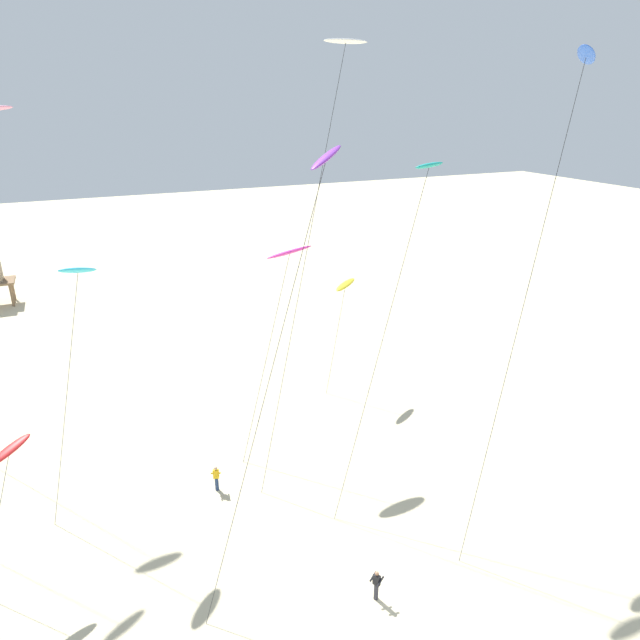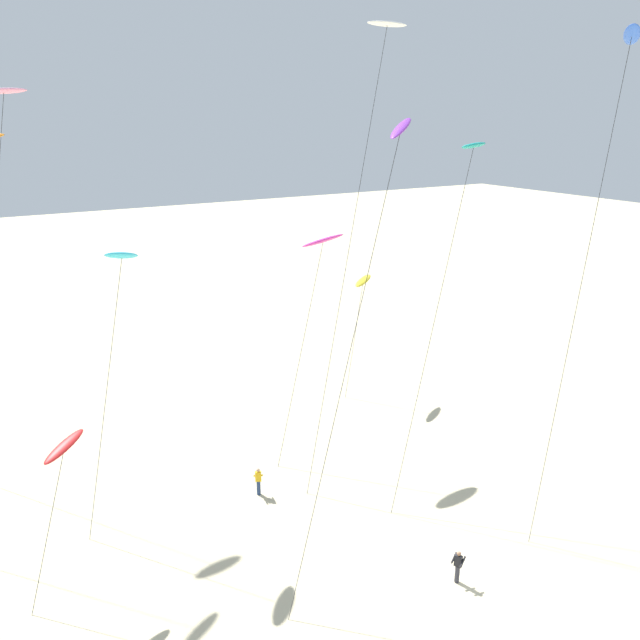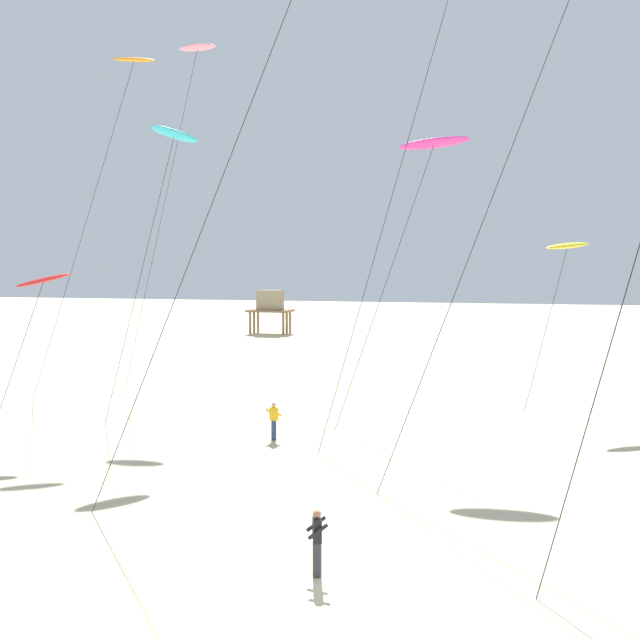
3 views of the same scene
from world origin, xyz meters
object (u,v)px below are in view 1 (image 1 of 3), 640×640
(kite_purple, at_px, (324,166))
(kite_magenta, at_px, (289,253))
(kite_blue, at_px, (584,65))
(kite_flyer_middle, at_px, (216,478))
(kite_white, at_px, (343,54))
(kite_red, at_px, (9,451))
(kite_teal, at_px, (427,173))
(kite_yellow, at_px, (345,285))
(kite_flyer_nearest, at_px, (376,584))
(kite_cyan, at_px, (77,273))

(kite_purple, height_order, kite_magenta, kite_purple)
(kite_purple, distance_m, kite_blue, 12.37)
(kite_magenta, height_order, kite_flyer_middle, kite_magenta)
(kite_white, bearing_deg, kite_purple, -121.35)
(kite_red, xyz_separation_m, kite_teal, (21.93, -0.26, 11.52))
(kite_flyer_middle, bearing_deg, kite_magenta, 30.48)
(kite_magenta, bearing_deg, kite_yellow, 38.17)
(kite_purple, bearing_deg, kite_flyer_nearest, -84.00)
(kite_cyan, xyz_separation_m, kite_blue, (21.65, -10.34, 9.66))
(kite_blue, relative_size, kite_teal, 1.27)
(kite_blue, xyz_separation_m, kite_flyer_middle, (-15.87, 8.18, -22.65))
(kite_purple, xyz_separation_m, kite_red, (-14.27, 3.79, -12.57))
(kite_purple, relative_size, kite_blue, 0.84)
(kite_yellow, distance_m, kite_magenta, 9.50)
(kite_white, xyz_separation_m, kite_red, (-18.73, -3.53, -17.42))
(kite_purple, xyz_separation_m, kite_flyer_middle, (-4.38, 5.98, -18.66))
(kite_teal, xyz_separation_m, kite_flyer_middle, (-12.03, 2.45, -17.62))
(kite_flyer_nearest, bearing_deg, kite_cyan, 129.24)
(kite_purple, relative_size, kite_white, 0.81)
(kite_yellow, xyz_separation_m, kite_purple, (-8.69, -14.96, 10.85))
(kite_purple, height_order, kite_red, kite_purple)
(kite_flyer_nearest, relative_size, kite_flyer_middle, 1.00)
(kite_yellow, xyz_separation_m, kite_red, (-22.96, -11.17, -1.72))
(kite_teal, distance_m, kite_flyer_middle, 21.48)
(kite_purple, relative_size, kite_red, 2.75)
(kite_white, bearing_deg, kite_teal, -49.86)
(kite_cyan, xyz_separation_m, kite_purple, (10.15, -8.13, 5.67))
(kite_magenta, relative_size, kite_flyer_middle, 8.21)
(kite_cyan, bearing_deg, kite_magenta, 7.70)
(kite_blue, bearing_deg, kite_red, 166.90)
(kite_cyan, distance_m, kite_flyer_middle, 14.38)
(kite_cyan, relative_size, kite_purple, 0.71)
(kite_yellow, relative_size, kite_flyer_middle, 5.43)
(kite_yellow, height_order, kite_magenta, kite_magenta)
(kite_cyan, bearing_deg, kite_red, -133.54)
(kite_purple, distance_m, kite_teal, 8.49)
(kite_flyer_middle, bearing_deg, kite_flyer_nearest, -65.83)
(kite_cyan, distance_m, kite_red, 9.13)
(kite_cyan, relative_size, kite_blue, 0.60)
(kite_flyer_nearest, height_order, kite_flyer_middle, same)
(kite_purple, bearing_deg, kite_cyan, 141.30)
(kite_flyer_nearest, bearing_deg, kite_purple, 96.00)
(kite_yellow, height_order, kite_red, kite_yellow)
(kite_blue, bearing_deg, kite_yellow, 99.30)
(kite_flyer_nearest, bearing_deg, kite_yellow, 67.68)
(kite_purple, xyz_separation_m, kite_magenta, (2.10, 9.79, -6.36))
(kite_red, distance_m, kite_flyer_middle, 11.83)
(kite_purple, height_order, kite_teal, kite_purple)
(kite_white, height_order, kite_red, kite_white)
(kite_white, relative_size, kite_teal, 1.31)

